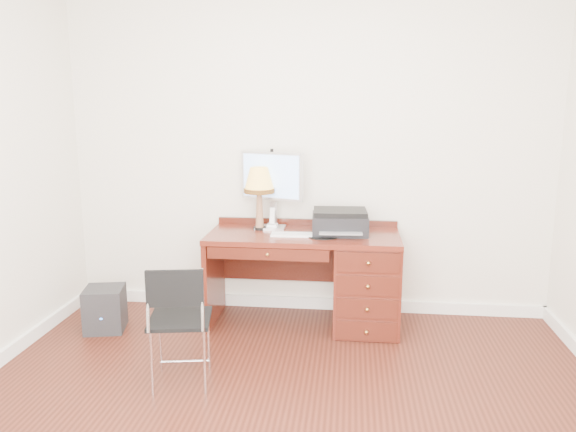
# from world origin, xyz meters

# --- Properties ---
(ground) EXTENTS (4.00, 4.00, 0.00)m
(ground) POSITION_xyz_m (0.00, 0.00, 0.00)
(ground) COLOR #35130C
(ground) RESTS_ON ground
(room_shell) EXTENTS (4.00, 4.00, 4.00)m
(room_shell) POSITION_xyz_m (0.00, 0.63, 0.05)
(room_shell) COLOR silver
(room_shell) RESTS_ON ground
(desk) EXTENTS (1.50, 0.67, 0.75)m
(desk) POSITION_xyz_m (0.32, 1.40, 0.41)
(desk) COLOR #5B1D13
(desk) RESTS_ON ground
(monitor) EXTENTS (0.53, 0.26, 0.62)m
(monitor) POSITION_xyz_m (-0.29, 1.58, 1.14)
(monitor) COLOR silver
(monitor) RESTS_ON desk
(keyboard) EXTENTS (0.44, 0.14, 0.02)m
(keyboard) POSITION_xyz_m (-0.03, 1.32, 0.76)
(keyboard) COLOR white
(keyboard) RESTS_ON desk
(mouse_pad) EXTENTS (0.25, 0.25, 0.05)m
(mouse_pad) POSITION_xyz_m (0.16, 1.32, 0.76)
(mouse_pad) COLOR black
(mouse_pad) RESTS_ON desk
(printer) EXTENTS (0.45, 0.36, 0.19)m
(printer) POSITION_xyz_m (0.28, 1.43, 0.84)
(printer) COLOR black
(printer) RESTS_ON desk
(leg_lamp) EXTENTS (0.25, 0.25, 0.51)m
(leg_lamp) POSITION_xyz_m (-0.37, 1.50, 1.12)
(leg_lamp) COLOR black
(leg_lamp) RESTS_ON desk
(phone) EXTENTS (0.08, 0.08, 0.17)m
(phone) POSITION_xyz_m (-0.27, 1.56, 0.80)
(phone) COLOR white
(phone) RESTS_ON desk
(pen_cup) EXTENTS (0.08, 0.08, 0.10)m
(pen_cup) POSITION_xyz_m (0.27, 1.48, 0.80)
(pen_cup) COLOR black
(pen_cup) RESTS_ON desk
(chair) EXTENTS (0.44, 0.44, 0.80)m
(chair) POSITION_xyz_m (-0.69, 0.29, 0.49)
(chair) COLOR black
(chair) RESTS_ON ground
(equipment_box) EXTENTS (0.35, 0.35, 0.34)m
(equipment_box) POSITION_xyz_m (-1.54, 1.10, 0.17)
(equipment_box) COLOR black
(equipment_box) RESTS_ON ground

